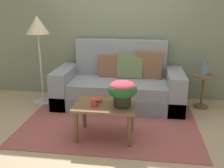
# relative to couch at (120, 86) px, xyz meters

# --- Properties ---
(ground_plane) EXTENTS (14.00, 14.00, 0.00)m
(ground_plane) POSITION_rel_couch_xyz_m (-0.06, -0.85, -0.34)
(ground_plane) COLOR tan
(wall_back) EXTENTS (6.40, 0.12, 2.78)m
(wall_back) POSITION_rel_couch_xyz_m (-0.06, 0.50, 1.05)
(wall_back) COLOR slate
(wall_back) RESTS_ON ground
(area_rug) EXTENTS (2.59, 1.76, 0.01)m
(area_rug) POSITION_rel_couch_xyz_m (-0.06, -0.82, -0.33)
(area_rug) COLOR #994C47
(area_rug) RESTS_ON ground
(couch) EXTENTS (2.21, 0.94, 1.12)m
(couch) POSITION_rel_couch_xyz_m (0.00, 0.00, 0.00)
(couch) COLOR slate
(couch) RESTS_ON ground
(coffee_table) EXTENTS (0.80, 0.56, 0.48)m
(coffee_table) POSITION_rel_couch_xyz_m (-0.06, -1.20, 0.05)
(coffee_table) COLOR brown
(coffee_table) RESTS_ON ground
(side_table) EXTENTS (0.39, 0.39, 0.59)m
(side_table) POSITION_rel_couch_xyz_m (1.44, 0.04, 0.06)
(side_table) COLOR brown
(side_table) RESTS_ON ground
(floor_lamp) EXTENTS (0.39, 0.39, 1.55)m
(floor_lamp) POSITION_rel_couch_xyz_m (-1.39, -0.11, 0.94)
(floor_lamp) COLOR #B2B2B7
(floor_lamp) RESTS_ON ground
(potted_plant) EXTENTS (0.38, 0.38, 0.34)m
(potted_plant) POSITION_rel_couch_xyz_m (0.17, -1.23, 0.35)
(potted_plant) COLOR black
(potted_plant) RESTS_ON coffee_table
(coffee_mug) EXTENTS (0.13, 0.09, 0.10)m
(coffee_mug) POSITION_rel_couch_xyz_m (-0.19, -1.28, 0.19)
(coffee_mug) COLOR red
(coffee_mug) RESTS_ON coffee_table
(snack_bowl) EXTENTS (0.12, 0.12, 0.06)m
(snack_bowl) POSITION_rel_couch_xyz_m (-0.17, -1.13, 0.17)
(snack_bowl) COLOR #B2382D
(snack_bowl) RESTS_ON coffee_table
(table_vase) EXTENTS (0.12, 0.12, 0.23)m
(table_vase) POSITION_rel_couch_xyz_m (1.43, 0.06, 0.34)
(table_vase) COLOR slate
(table_vase) RESTS_ON side_table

